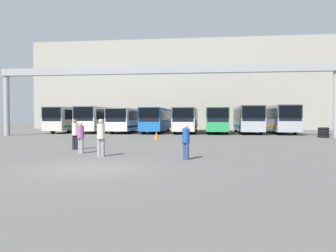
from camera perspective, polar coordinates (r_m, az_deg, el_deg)
The scene contains 17 objects.
ground_plane at distance 12.75m, azimuth -13.65°, elevation -7.23°, with size 200.00×200.00×0.00m, color #514F4C.
building_backdrop at distance 58.25m, azimuth 2.37°, elevation 6.74°, with size 48.71×12.00×14.40m.
overhead_gantry at distance 32.71m, azimuth -1.08°, elevation 8.54°, with size 33.52×0.80×6.93m.
bus_slot_0 at distance 44.43m, azimuth -16.46°, elevation 1.32°, with size 2.46×11.14×3.13m.
bus_slot_1 at distance 42.79m, azimuth -12.02°, elevation 1.39°, with size 2.54×10.49×3.18m.
bus_slot_2 at distance 42.09m, azimuth -7.04°, elevation 1.24°, with size 2.58×11.21×2.96m.
bus_slot_3 at distance 41.53m, azimuth -1.97°, elevation 1.30°, with size 2.49×11.55×3.02m.
bus_slot_4 at distance 41.37m, azimuth 3.21°, elevation 1.29°, with size 2.55×12.02×3.03m.
bus_slot_5 at distance 40.35m, azimuth 8.43°, elevation 1.24°, with size 2.48×10.12×2.99m.
bus_slot_6 at distance 40.79m, azimuth 13.68°, elevation 1.39°, with size 2.62×10.43×3.21m.
bus_slot_7 at distance 41.48m, azimuth 18.80°, elevation 1.38°, with size 2.53×10.57×3.25m.
pedestrian_mid_right at distance 18.12m, azimuth -14.96°, elevation -1.76°, with size 0.35×0.35×1.70m.
pedestrian_mid_left at distance 20.26m, azimuth -15.86°, elevation -1.28°, with size 0.37×0.37×1.80m.
pedestrian_far_center at distance 14.91m, azimuth 3.15°, elevation -2.57°, with size 0.34×0.34×1.63m.
pedestrian_near_right at distance 16.38m, azimuth -11.60°, elevation -1.82°, with size 0.38×0.38×1.85m.
traffic_cone at distance 28.31m, azimuth -2.04°, elevation -1.66°, with size 0.37×0.37×0.70m.
tire_stack at distance 34.30m, azimuth 25.45°, elevation -1.03°, with size 1.04×1.04×0.96m.
Camera 1 is at (4.39, -11.81, 1.94)m, focal length 35.00 mm.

